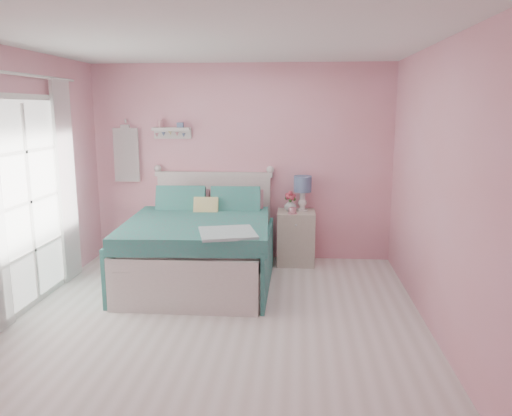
# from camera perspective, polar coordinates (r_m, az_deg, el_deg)

# --- Properties ---
(floor) EXTENTS (4.50, 4.50, 0.00)m
(floor) POSITION_cam_1_polar(r_m,az_deg,el_deg) (4.88, -4.67, -13.12)
(floor) COLOR silver
(floor) RESTS_ON ground
(room_shell) EXTENTS (4.50, 4.50, 4.50)m
(room_shell) POSITION_cam_1_polar(r_m,az_deg,el_deg) (4.47, -5.00, 5.72)
(room_shell) COLOR pink
(room_shell) RESTS_ON floor
(bed) EXTENTS (1.70, 2.08, 1.18)m
(bed) POSITION_cam_1_polar(r_m,az_deg,el_deg) (5.94, -6.31, -4.51)
(bed) COLOR silver
(bed) RESTS_ON floor
(nightstand) EXTENTS (0.49, 0.48, 0.70)m
(nightstand) POSITION_cam_1_polar(r_m,az_deg,el_deg) (6.59, 4.59, -3.36)
(nightstand) COLOR beige
(nightstand) RESTS_ON floor
(table_lamp) EXTENTS (0.23, 0.23, 0.46)m
(table_lamp) POSITION_cam_1_polar(r_m,az_deg,el_deg) (6.51, 5.35, 2.46)
(table_lamp) COLOR white
(table_lamp) RESTS_ON nightstand
(vase) EXTENTS (0.16, 0.16, 0.17)m
(vase) POSITION_cam_1_polar(r_m,az_deg,el_deg) (6.50, 3.93, 0.35)
(vase) COLOR silver
(vase) RESTS_ON nightstand
(teacup) EXTENTS (0.11, 0.11, 0.08)m
(teacup) POSITION_cam_1_polar(r_m,az_deg,el_deg) (6.35, 4.18, -0.31)
(teacup) COLOR pink
(teacup) RESTS_ON nightstand
(roses) EXTENTS (0.14, 0.11, 0.12)m
(roses) POSITION_cam_1_polar(r_m,az_deg,el_deg) (6.47, 3.93, 1.39)
(roses) COLOR #CD465A
(roses) RESTS_ON vase
(wall_shelf) EXTENTS (0.50, 0.15, 0.25)m
(wall_shelf) POSITION_cam_1_polar(r_m,az_deg,el_deg) (6.79, -9.62, 8.77)
(wall_shelf) COLOR silver
(wall_shelf) RESTS_ON room_shell
(hanging_dress) EXTENTS (0.34, 0.03, 0.72)m
(hanging_dress) POSITION_cam_1_polar(r_m,az_deg,el_deg) (6.98, -14.58, 5.88)
(hanging_dress) COLOR white
(hanging_dress) RESTS_ON room_shell
(french_door) EXTENTS (0.04, 1.32, 2.16)m
(french_door) POSITION_cam_1_polar(r_m,az_deg,el_deg) (5.59, -24.51, 0.57)
(french_door) COLOR silver
(french_door) RESTS_ON floor
(curtain_far) EXTENTS (0.04, 0.40, 2.32)m
(curtain_far) POSITION_cam_1_polar(r_m,az_deg,el_deg) (6.20, -20.87, 2.81)
(curtain_far) COLOR white
(curtain_far) RESTS_ON floor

